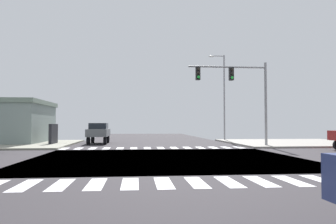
{
  "coord_description": "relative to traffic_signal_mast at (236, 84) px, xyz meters",
  "views": [
    {
      "loc": [
        -1.58,
        -17.14,
        1.75
      ],
      "look_at": [
        0.88,
        8.09,
        2.72
      ],
      "focal_mm": 35.0,
      "sensor_mm": 36.0,
      "label": 1
    }
  ],
  "objects": [
    {
      "name": "sidewalk_corner_ne",
      "position": [
        6.78,
        4.29,
        -4.83
      ],
      "size": [
        12.0,
        12.0,
        0.14
      ],
      "color": "gray",
      "rests_on": "ground"
    },
    {
      "name": "sidewalk_corner_nw",
      "position": [
        -19.22,
        4.29,
        -4.83
      ],
      "size": [
        12.0,
        12.0,
        0.14
      ],
      "color": "gray",
      "rests_on": "ground"
    },
    {
      "name": "traffic_signal_mast",
      "position": [
        0.0,
        0.0,
        0.0
      ],
      "size": [
        6.26,
        0.55,
        6.66
      ],
      "color": "gray",
      "rests_on": "ground"
    },
    {
      "name": "street_lamp",
      "position": [
        1.41,
        9.45,
        0.53
      ],
      "size": [
        1.78,
        0.32,
        9.24
      ],
      "color": "gray",
      "rests_on": "ground"
    },
    {
      "name": "ground",
      "position": [
        -6.22,
        -7.71,
        -4.93
      ],
      "size": [
        90.0,
        90.0,
        0.05
      ],
      "color": "#312D31"
    },
    {
      "name": "crosswalk_near",
      "position": [
        -6.47,
        -15.01,
        -4.9
      ],
      "size": [
        13.5,
        2.0,
        0.01
      ],
      "color": "silver",
      "rests_on": "ground"
    },
    {
      "name": "sedan_crossing_3",
      "position": [
        -11.22,
        5.64,
        -3.79
      ],
      "size": [
        1.8,
        4.3,
        1.88
      ],
      "rotation": [
        0.0,
        0.0,
        3.14
      ],
      "color": "black",
      "rests_on": "ground"
    },
    {
      "name": "crosswalk_far",
      "position": [
        -6.47,
        -0.41,
        -4.9
      ],
      "size": [
        13.5,
        2.0,
        0.01
      ],
      "color": "silver",
      "rests_on": "ground"
    }
  ]
}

